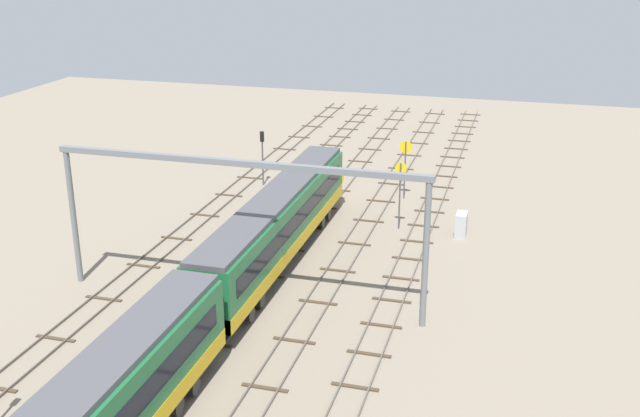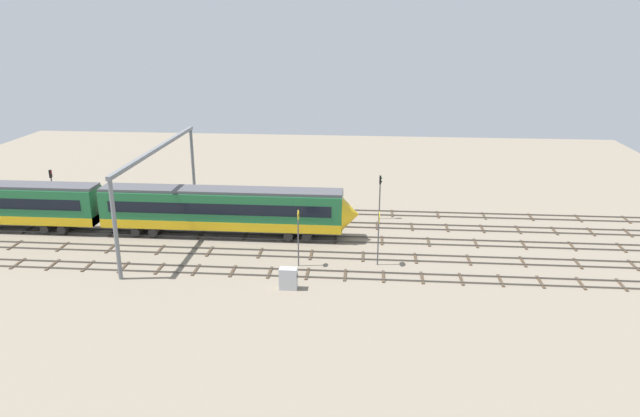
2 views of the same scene
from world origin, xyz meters
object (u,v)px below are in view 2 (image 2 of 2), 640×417
at_px(overhead_gantry, 159,167).
at_px(speed_sign_near_foreground, 379,230).
at_px(train, 107,208).
at_px(speed_sign_mid_trackside, 298,231).
at_px(relay_cabinet, 288,279).
at_px(signal_light_trackside_approach, 380,191).
at_px(signal_light_trackside_departure, 52,184).

height_order(overhead_gantry, speed_sign_near_foreground, overhead_gantry).
height_order(train, speed_sign_near_foreground, speed_sign_near_foreground).
bearing_deg(speed_sign_mid_trackside, relay_cabinet, -93.41).
distance_m(speed_sign_near_foreground, signal_light_trackside_approach, 12.63).
distance_m(train, relay_cabinet, 23.09).
distance_m(speed_sign_near_foreground, relay_cabinet, 9.41).
relative_size(train, signal_light_trackside_approach, 10.39).
distance_m(speed_sign_mid_trackside, signal_light_trackside_approach, 15.26).
relative_size(train, speed_sign_near_foreground, 10.12).
distance_m(speed_sign_near_foreground, speed_sign_mid_trackside, 7.02).
bearing_deg(relay_cabinet, overhead_gantry, 140.76).
height_order(speed_sign_mid_trackside, signal_light_trackside_approach, speed_sign_mid_trackside).
distance_m(train, speed_sign_mid_trackside, 21.37).
distance_m(signal_light_trackside_approach, signal_light_trackside_departure, 36.76).
bearing_deg(train, overhead_gantry, 2.88).
xyz_separation_m(overhead_gantry, speed_sign_near_foreground, (21.60, -6.24, -3.60)).
xyz_separation_m(signal_light_trackside_departure, relay_cabinet, (29.24, -18.00, -2.19)).
height_order(speed_sign_near_foreground, signal_light_trackside_departure, speed_sign_near_foreground).
bearing_deg(relay_cabinet, signal_light_trackside_approach, 67.42).
bearing_deg(overhead_gantry, signal_light_trackside_departure, 157.11).
distance_m(train, signal_light_trackside_approach, 28.32).
bearing_deg(speed_sign_near_foreground, signal_light_trackside_departure, 161.05).
bearing_deg(overhead_gantry, signal_light_trackside_approach, 16.28).
distance_m(train, overhead_gantry, 7.09).
bearing_deg(signal_light_trackside_departure, train, -35.39).
bearing_deg(speed_sign_mid_trackside, overhead_gantry, 154.28).
relative_size(signal_light_trackside_approach, relay_cabinet, 2.71).
height_order(signal_light_trackside_approach, relay_cabinet, signal_light_trackside_approach).
height_order(train, signal_light_trackside_departure, train).
bearing_deg(relay_cabinet, signal_light_trackside_departure, 148.38).
bearing_deg(signal_light_trackside_approach, overhead_gantry, -163.72).
xyz_separation_m(speed_sign_mid_trackside, relay_cabinet, (-0.28, -4.67, -2.43)).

